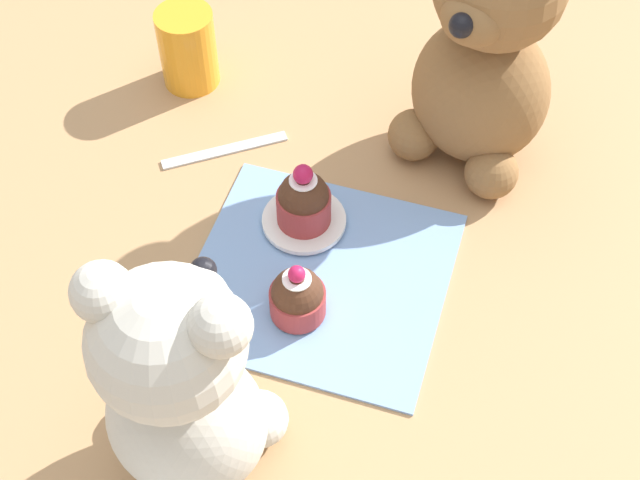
{
  "coord_description": "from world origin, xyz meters",
  "views": [
    {
      "loc": [
        -0.14,
        0.44,
        0.66
      ],
      "look_at": [
        0.0,
        0.0,
        0.06
      ],
      "focal_mm": 50.0,
      "sensor_mm": 36.0,
      "label": 1
    }
  ],
  "objects_px": {
    "teddy_bear_cream": "(182,387)",
    "juice_glass": "(188,48)",
    "teddy_bear_tan": "(486,53)",
    "saucer_plate": "(304,220)",
    "cupcake_near_cream_bear": "(297,296)",
    "teaspoon": "(225,149)",
    "cupcake_near_tan_bear": "(304,200)"
  },
  "relations": [
    {
      "from": "teddy_bear_tan",
      "to": "cupcake_near_tan_bear",
      "type": "height_order",
      "value": "teddy_bear_tan"
    },
    {
      "from": "cupcake_near_cream_bear",
      "to": "cupcake_near_tan_bear",
      "type": "relative_size",
      "value": 0.88
    },
    {
      "from": "cupcake_near_tan_bear",
      "to": "saucer_plate",
      "type": "bearing_deg",
      "value": 0.0
    },
    {
      "from": "teddy_bear_tan",
      "to": "saucer_plate",
      "type": "height_order",
      "value": "teddy_bear_tan"
    },
    {
      "from": "saucer_plate",
      "to": "cupcake_near_tan_bear",
      "type": "height_order",
      "value": "cupcake_near_tan_bear"
    },
    {
      "from": "teddy_bear_cream",
      "to": "saucer_plate",
      "type": "height_order",
      "value": "teddy_bear_cream"
    },
    {
      "from": "cupcake_near_cream_bear",
      "to": "cupcake_near_tan_bear",
      "type": "xyz_separation_m",
      "value": [
        0.03,
        -0.1,
        0.01
      ]
    },
    {
      "from": "teddy_bear_cream",
      "to": "saucer_plate",
      "type": "distance_m",
      "value": 0.26
    },
    {
      "from": "cupcake_near_tan_bear",
      "to": "teaspoon",
      "type": "height_order",
      "value": "cupcake_near_tan_bear"
    },
    {
      "from": "teaspoon",
      "to": "saucer_plate",
      "type": "bearing_deg",
      "value": -68.42
    },
    {
      "from": "cupcake_near_tan_bear",
      "to": "juice_glass",
      "type": "xyz_separation_m",
      "value": [
        0.18,
        -0.16,
        0.01
      ]
    },
    {
      "from": "cupcake_near_cream_bear",
      "to": "saucer_plate",
      "type": "distance_m",
      "value": 0.1
    },
    {
      "from": "cupcake_near_tan_bear",
      "to": "juice_glass",
      "type": "distance_m",
      "value": 0.24
    },
    {
      "from": "teddy_bear_cream",
      "to": "saucer_plate",
      "type": "relative_size",
      "value": 2.99
    },
    {
      "from": "saucer_plate",
      "to": "juice_glass",
      "type": "xyz_separation_m",
      "value": [
        0.18,
        -0.16,
        0.03
      ]
    },
    {
      "from": "cupcake_near_tan_bear",
      "to": "teaspoon",
      "type": "bearing_deg",
      "value": -32.43
    },
    {
      "from": "juice_glass",
      "to": "teaspoon",
      "type": "height_order",
      "value": "juice_glass"
    },
    {
      "from": "juice_glass",
      "to": "saucer_plate",
      "type": "bearing_deg",
      "value": 138.77
    },
    {
      "from": "cupcake_near_cream_bear",
      "to": "juice_glass",
      "type": "distance_m",
      "value": 0.32
    },
    {
      "from": "saucer_plate",
      "to": "juice_glass",
      "type": "height_order",
      "value": "juice_glass"
    },
    {
      "from": "cupcake_near_cream_bear",
      "to": "teaspoon",
      "type": "bearing_deg",
      "value": -51.09
    },
    {
      "from": "teddy_bear_tan",
      "to": "teddy_bear_cream",
      "type": "bearing_deg",
      "value": -91.54
    },
    {
      "from": "teddy_bear_tan",
      "to": "juice_glass",
      "type": "xyz_separation_m",
      "value": [
        0.3,
        -0.01,
        -0.08
      ]
    },
    {
      "from": "cupcake_near_tan_bear",
      "to": "juice_glass",
      "type": "relative_size",
      "value": 0.82
    },
    {
      "from": "cupcake_near_tan_bear",
      "to": "juice_glass",
      "type": "bearing_deg",
      "value": -41.23
    },
    {
      "from": "teddy_bear_tan",
      "to": "cupcake_near_tan_bear",
      "type": "distance_m",
      "value": 0.21
    },
    {
      "from": "juice_glass",
      "to": "teaspoon",
      "type": "bearing_deg",
      "value": 129.06
    },
    {
      "from": "teddy_bear_cream",
      "to": "juice_glass",
      "type": "height_order",
      "value": "teddy_bear_cream"
    },
    {
      "from": "cupcake_near_cream_bear",
      "to": "cupcake_near_tan_bear",
      "type": "height_order",
      "value": "cupcake_near_tan_bear"
    },
    {
      "from": "saucer_plate",
      "to": "teaspoon",
      "type": "xyz_separation_m",
      "value": [
        0.11,
        -0.07,
        -0.01
      ]
    },
    {
      "from": "saucer_plate",
      "to": "cupcake_near_tan_bear",
      "type": "distance_m",
      "value": 0.03
    },
    {
      "from": "teddy_bear_cream",
      "to": "juice_glass",
      "type": "distance_m",
      "value": 0.44
    }
  ]
}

